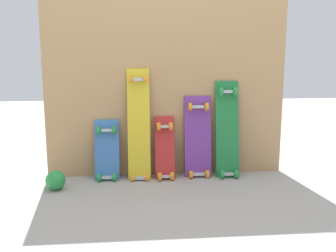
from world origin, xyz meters
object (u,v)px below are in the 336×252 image
Objects in this scene: skateboard_yellow at (139,129)px; skateboard_purple at (198,140)px; skateboard_red at (165,151)px; rubber_ball at (56,180)px; skateboard_blue at (107,154)px; skateboard_green at (227,133)px.

skateboard_purple is (0.49, 0.01, -0.11)m from skateboard_yellow.
skateboard_red is (0.21, -0.01, -0.19)m from skateboard_yellow.
skateboard_yellow is 6.55× the size of rubber_ball.
rubber_ball is (-0.63, -0.24, -0.34)m from skateboard_yellow.
skateboard_red is (0.47, -0.01, 0.01)m from skateboard_blue.
skateboard_red is at bearing -178.75° from skateboard_green.
skateboard_green is at bearing -0.21° from skateboard_yellow.
skateboard_purple is 0.86× the size of skateboard_green.
skateboard_blue is at bearing -179.78° from skateboard_yellow.
skateboard_purple is at bearing 12.51° from rubber_ball.
skateboard_yellow reaches higher than skateboard_red.
skateboard_red is 0.89m from rubber_ball.
rubber_ball is at bearing -159.55° from skateboard_yellow.
skateboard_purple is at bearing 1.08° from skateboard_blue.
skateboard_yellow is 1.70× the size of skateboard_red.
skateboard_yellow is 0.50m from skateboard_purple.
rubber_ball is at bearing -167.49° from skateboard_purple.
skateboard_blue is at bearing 178.41° from skateboard_red.
skateboard_green is at bearing -0.10° from skateboard_blue.
skateboard_purple is 1.18m from rubber_ball.
skateboard_blue is 1.01m from skateboard_green.
skateboard_red is 0.54m from skateboard_green.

